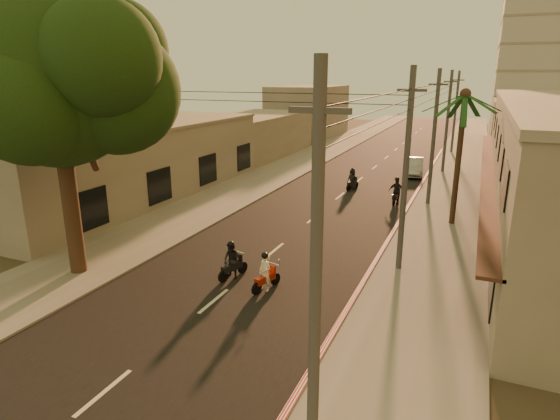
# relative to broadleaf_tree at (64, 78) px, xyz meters

# --- Properties ---
(ground) EXTENTS (160.00, 160.00, 0.00)m
(ground) POSITION_rel_broadleaf_tree_xyz_m (6.61, -2.14, -8.48)
(ground) COLOR #383023
(ground) RESTS_ON ground
(road) EXTENTS (10.00, 140.00, 0.02)m
(road) POSITION_rel_broadleaf_tree_xyz_m (6.61, 17.86, -8.47)
(road) COLOR black
(road) RESTS_ON ground
(sidewalk_right) EXTENTS (5.00, 140.00, 0.12)m
(sidewalk_right) POSITION_rel_broadleaf_tree_xyz_m (14.11, 17.86, -8.42)
(sidewalk_right) COLOR slate
(sidewalk_right) RESTS_ON ground
(sidewalk_left) EXTENTS (5.00, 140.00, 0.12)m
(sidewalk_left) POSITION_rel_broadleaf_tree_xyz_m (-0.89, 17.86, -8.42)
(sidewalk_left) COLOR slate
(sidewalk_left) RESTS_ON ground
(curb_stripe) EXTENTS (0.20, 60.00, 0.20)m
(curb_stripe) POSITION_rel_broadleaf_tree_xyz_m (11.71, 12.86, -8.38)
(curb_stripe) COLOR red
(curb_stripe) RESTS_ON ground
(left_building) EXTENTS (8.20, 24.20, 5.20)m
(left_building) POSITION_rel_broadleaf_tree_xyz_m (-7.37, 11.86, -5.88)
(left_building) COLOR gray
(left_building) RESTS_ON ground
(distant_tower) EXTENTS (12.10, 12.10, 28.00)m
(distant_tower) POSITION_rel_broadleaf_tree_xyz_m (22.61, 53.86, 5.52)
(distant_tower) COLOR #B7B5B2
(distant_tower) RESTS_ON ground
(broadleaf_tree) EXTENTS (9.60, 8.70, 12.10)m
(broadleaf_tree) POSITION_rel_broadleaf_tree_xyz_m (0.00, 0.00, 0.00)
(broadleaf_tree) COLOR black
(broadleaf_tree) RESTS_ON ground
(palm_tree) EXTENTS (5.00, 5.00, 8.20)m
(palm_tree) POSITION_rel_broadleaf_tree_xyz_m (14.61, 13.86, -1.33)
(palm_tree) COLOR black
(palm_tree) RESTS_ON ground
(utility_poles) EXTENTS (1.20, 48.26, 9.00)m
(utility_poles) POSITION_rel_broadleaf_tree_xyz_m (12.81, 17.86, -1.94)
(utility_poles) COLOR #38383A
(utility_poles) RESTS_ON ground
(filler_right) EXTENTS (8.00, 14.00, 6.00)m
(filler_right) POSITION_rel_broadleaf_tree_xyz_m (20.61, 42.86, -5.48)
(filler_right) COLOR gray
(filler_right) RESTS_ON ground
(filler_left_near) EXTENTS (8.00, 14.00, 4.40)m
(filler_left_near) POSITION_rel_broadleaf_tree_xyz_m (-7.39, 31.86, -6.28)
(filler_left_near) COLOR gray
(filler_left_near) RESTS_ON ground
(filler_left_far) EXTENTS (8.00, 14.00, 7.00)m
(filler_left_far) POSITION_rel_broadleaf_tree_xyz_m (-7.39, 49.86, -4.98)
(filler_left_far) COLOR gray
(filler_left_far) RESTS_ON ground
(scooter_red) EXTENTS (0.87, 1.68, 1.69)m
(scooter_red) POSITION_rel_broadleaf_tree_xyz_m (8.08, 1.57, -7.72)
(scooter_red) COLOR black
(scooter_red) RESTS_ON ground
(scooter_mid_a) EXTENTS (1.12, 1.73, 1.74)m
(scooter_mid_a) POSITION_rel_broadleaf_tree_xyz_m (6.23, 2.07, -7.68)
(scooter_mid_a) COLOR black
(scooter_mid_a) RESTS_ON ground
(scooter_mid_b) EXTENTS (1.08, 1.93, 1.90)m
(scooter_mid_b) POSITION_rel_broadleaf_tree_xyz_m (10.72, 17.35, -7.63)
(scooter_mid_b) COLOR black
(scooter_mid_b) RESTS_ON ground
(scooter_far_a) EXTENTS (1.06, 1.73, 1.74)m
(scooter_far_a) POSITION_rel_broadleaf_tree_xyz_m (6.92, 20.06, -7.69)
(scooter_far_a) COLOR black
(scooter_far_a) RESTS_ON ground
(parked_car) EXTENTS (2.77, 5.03, 1.52)m
(parked_car) POSITION_rel_broadleaf_tree_xyz_m (10.49, 27.54, -7.71)
(parked_car) COLOR #93969A
(parked_car) RESTS_ON ground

